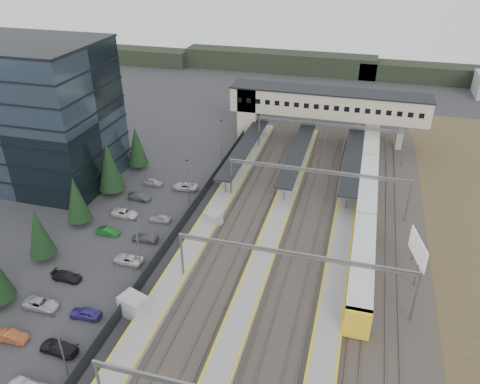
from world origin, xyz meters
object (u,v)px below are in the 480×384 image
(relay_cabin_near, at_px, (134,305))
(train, at_px, (367,192))
(relay_cabin_far, at_px, (213,219))
(footbridge, at_px, (314,105))
(office_building, at_px, (35,114))
(billboard, at_px, (418,250))

(relay_cabin_near, bearing_deg, train, 52.97)
(relay_cabin_far, relative_size, footbridge, 0.07)
(footbridge, bearing_deg, office_building, -145.53)
(footbridge, distance_m, billboard, 45.22)
(billboard, bearing_deg, train, 111.50)
(office_building, distance_m, footbridge, 53.18)
(relay_cabin_near, bearing_deg, relay_cabin_far, 81.67)
(train, bearing_deg, billboard, -68.50)
(relay_cabin_far, bearing_deg, relay_cabin_near, -98.33)
(relay_cabin_near, bearing_deg, footbridge, 77.24)
(footbridge, height_order, train, footbridge)
(footbridge, bearing_deg, train, -62.70)
(office_building, bearing_deg, relay_cabin_near, -41.69)
(office_building, relative_size, billboard, 3.89)
(relay_cabin_far, bearing_deg, billboard, -7.96)
(office_building, height_order, relay_cabin_far, office_building)
(relay_cabin_far, xyz_separation_m, footbridge, (9.98, 36.77, 6.86))
(relay_cabin_near, xyz_separation_m, billboard, (31.98, 16.53, 2.44))
(footbridge, xyz_separation_m, billboard, (18.99, -40.82, -4.21))
(train, bearing_deg, relay_cabin_near, -127.03)
(office_building, xyz_separation_m, relay_cabin_near, (30.71, -27.35, -10.91))
(relay_cabin_far, bearing_deg, office_building, 168.64)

